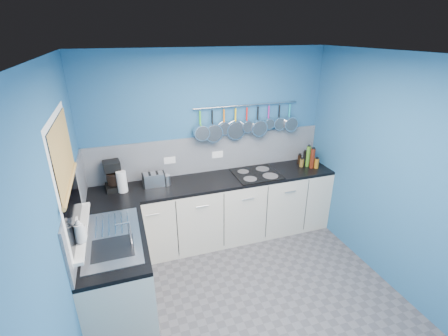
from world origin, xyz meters
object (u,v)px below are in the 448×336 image
toaster (154,180)px  canister (167,180)px  soap_bottle_a (79,230)px  soap_bottle_b (80,231)px  paper_towel (122,182)px  hob (257,174)px  coffee_maker (113,176)px

toaster → canister: 0.16m
soap_bottle_a → soap_bottle_b: bearing=90.0°
paper_towel → hob: paper_towel is taller
soap_bottle_b → toaster: 1.37m
soap_bottle_b → coffee_maker: coffee_maker is taller
hob → canister: bearing=176.6°
coffee_maker → soap_bottle_a: bearing=-108.8°
coffee_maker → hob: (1.81, -0.15, -0.17)m
canister → coffee_maker: bearing=172.7°
coffee_maker → toaster: 0.48m
paper_towel → hob: 1.72m
paper_towel → hob: bearing=-2.0°
soap_bottle_a → hob: (2.08, 1.08, -0.26)m
soap_bottle_a → paper_towel: (0.36, 1.14, -0.14)m
coffee_maker → hob: coffee_maker is taller
soap_bottle_a → coffee_maker: 1.27m
soap_bottle_b → paper_towel: 1.16m
coffee_maker → toaster: coffee_maker is taller
soap_bottle_b → soap_bottle_a: bearing=-90.0°
soap_bottle_a → toaster: soap_bottle_a is taller
paper_towel → coffee_maker: (-0.09, 0.09, 0.05)m
toaster → canister: bearing=-9.5°
coffee_maker → toaster: (0.47, -0.05, -0.10)m
soap_bottle_a → hob: bearing=27.5°
soap_bottle_a → coffee_maker: size_ratio=0.67×
toaster → paper_towel: bearing=-171.3°
hob → soap_bottle_a: bearing=-152.5°
soap_bottle_a → soap_bottle_b: size_ratio=1.39×
soap_bottle_b → hob: (2.08, 1.04, -0.23)m
coffee_maker → canister: bearing=-13.7°
toaster → hob: bearing=-2.2°
soap_bottle_a → paper_towel: size_ratio=0.93×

